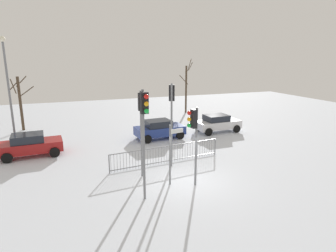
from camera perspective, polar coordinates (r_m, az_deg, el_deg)
name	(u,v)px	position (r m, az deg, el deg)	size (l,w,h in m)	color
ground_plane	(186,181)	(15.24, 3.58, -10.83)	(60.00, 60.00, 0.00)	silver
traffic_light_rear_left	(142,115)	(14.76, -5.24, 2.17)	(0.33, 0.57, 4.62)	slate
traffic_light_mid_left	(172,106)	(16.32, 0.73, 3.92)	(0.39, 0.54, 4.85)	slate
traffic_light_foreground_right	(194,129)	(13.84, 5.12, -0.62)	(0.57, 0.34, 3.97)	slate
traffic_light_mid_right	(144,121)	(12.18, -4.69, 0.90)	(0.34, 0.57, 4.97)	slate
direction_sign_post	(171,152)	(14.26, 0.62, -5.07)	(0.78, 0.19, 3.09)	slate
pedestrian_guard_railing	(167,154)	(17.46, -0.24, -5.58)	(7.09, 0.80, 1.07)	slate
car_red_far	(30,145)	(20.58, -25.55, -3.32)	(3.89, 2.10, 1.47)	maroon
car_blue_mid	(159,129)	(22.50, -1.72, -0.58)	(3.91, 2.14, 1.47)	navy
car_white_near	(217,123)	(24.82, 9.70, 0.59)	(3.85, 2.02, 1.47)	silver
street_lamp	(8,85)	(21.10, -29.01, 7.14)	(0.36, 0.36, 7.50)	slate
bare_tree_left	(186,88)	(32.68, 3.62, 7.54)	(1.33, 1.28, 6.00)	#473828
bare_tree_right	(20,102)	(27.78, -27.13, 4.32)	(1.98, 1.81, 4.66)	#473828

